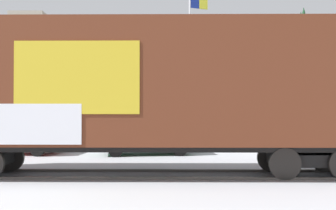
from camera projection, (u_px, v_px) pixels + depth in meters
The scene contains 7 objects.
ground_plane at pixel (139, 176), 11.52m from camera, with size 260.00×260.00×0.00m, color #B2B5BC.
track at pixel (124, 174), 11.52m from camera, with size 60.00×5.10×0.08m.
freight_car at pixel (138, 87), 11.56m from camera, with size 15.56×3.58×4.83m.
flagpole at pixel (193, 49), 24.58m from camera, with size 1.31×0.51×9.75m.
hillside at pixel (150, 86), 69.79m from camera, with size 119.96×39.72×18.16m.
parked_car_red at pixel (16, 136), 17.41m from camera, with size 4.40×2.40×1.66m.
parked_car_green at pixel (145, 134), 17.23m from camera, with size 4.27×2.27×1.78m.
Camera 1 is at (0.40, -11.58, 1.96)m, focal length 40.41 mm.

